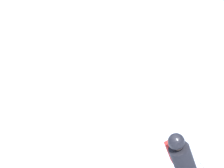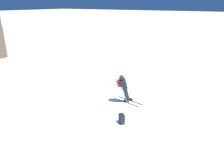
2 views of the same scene
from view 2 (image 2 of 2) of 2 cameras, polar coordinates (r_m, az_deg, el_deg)
ground_plane at (r=11.58m, az=0.98°, el=-7.00°), size 300.00×300.00×0.00m
skier at (r=12.00m, az=3.14°, el=-0.83°), size 1.36×1.80×1.81m
spare_backpack at (r=10.34m, az=2.54°, el=-9.07°), size 0.36×0.37×0.50m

